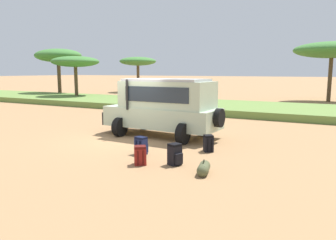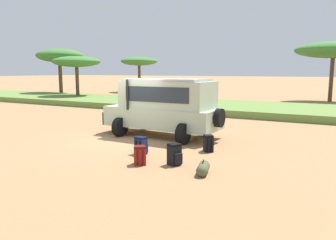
# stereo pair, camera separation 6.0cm
# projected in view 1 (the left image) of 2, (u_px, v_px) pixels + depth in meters

# --- Properties ---
(ground_plane) EXTENTS (320.00, 320.00, 0.00)m
(ground_plane) POSITION_uv_depth(u_px,v_px,m) (129.00, 140.00, 13.29)
(ground_plane) COLOR #9E754C
(grass_bank) EXTENTS (120.00, 7.00, 0.44)m
(grass_bank) POSITION_uv_depth(u_px,v_px,m) (222.00, 107.00, 23.21)
(grass_bank) COLOR olive
(grass_bank) RESTS_ON ground_plane
(safari_vehicle) EXTENTS (5.39, 2.85, 2.44)m
(safari_vehicle) POSITION_uv_depth(u_px,v_px,m) (164.00, 106.00, 13.81)
(safari_vehicle) COLOR #B2C6A8
(safari_vehicle) RESTS_ON ground_plane
(backpack_beside_front_wheel) EXTENTS (0.45, 0.47, 0.58)m
(backpack_beside_front_wheel) POSITION_uv_depth(u_px,v_px,m) (208.00, 143.00, 11.28)
(backpack_beside_front_wheel) COLOR black
(backpack_beside_front_wheel) RESTS_ON ground_plane
(backpack_cluster_center) EXTENTS (0.47, 0.48, 0.57)m
(backpack_cluster_center) POSITION_uv_depth(u_px,v_px,m) (140.00, 155.00, 9.71)
(backpack_cluster_center) COLOR maroon
(backpack_cluster_center) RESTS_ON ground_plane
(backpack_near_rear_wheel) EXTENTS (0.46, 0.43, 0.64)m
(backpack_near_rear_wheel) POSITION_uv_depth(u_px,v_px,m) (175.00, 155.00, 9.66)
(backpack_near_rear_wheel) COLOR black
(backpack_near_rear_wheel) RESTS_ON ground_plane
(backpack_outermost) EXTENTS (0.43, 0.41, 0.59)m
(backpack_outermost) POSITION_uv_depth(u_px,v_px,m) (141.00, 146.00, 10.93)
(backpack_outermost) COLOR navy
(backpack_outermost) RESTS_ON ground_plane
(duffel_bag_low_black_case) EXTENTS (0.43, 0.82, 0.40)m
(duffel_bag_low_black_case) POSITION_uv_depth(u_px,v_px,m) (204.00, 168.00, 8.85)
(duffel_bag_low_black_case) COLOR #4C5133
(duffel_bag_low_black_case) RESTS_ON ground_plane
(acacia_tree_far_left) EXTENTS (5.23, 4.59, 5.12)m
(acacia_tree_far_left) POSITION_uv_depth(u_px,v_px,m) (58.00, 56.00, 35.22)
(acacia_tree_far_left) COLOR brown
(acacia_tree_far_left) RESTS_ON ground_plane
(acacia_tree_left_mid) EXTENTS (4.69, 5.12, 4.59)m
(acacia_tree_left_mid) POSITION_uv_depth(u_px,v_px,m) (138.00, 62.00, 43.18)
(acacia_tree_left_mid) COLOR brown
(acacia_tree_left_mid) RESTS_ON ground_plane
(acacia_tree_centre_back) EXTENTS (4.42, 4.53, 4.15)m
(acacia_tree_centre_back) POSITION_uv_depth(u_px,v_px,m) (75.00, 62.00, 30.85)
(acacia_tree_centre_back) COLOR brown
(acacia_tree_centre_back) RESTS_ON ground_plane
(acacia_tree_right_mid) EXTENTS (6.56, 5.65, 5.33)m
(acacia_tree_right_mid) POSITION_uv_depth(u_px,v_px,m) (332.00, 50.00, 28.92)
(acacia_tree_right_mid) COLOR brown
(acacia_tree_right_mid) RESTS_ON ground_plane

